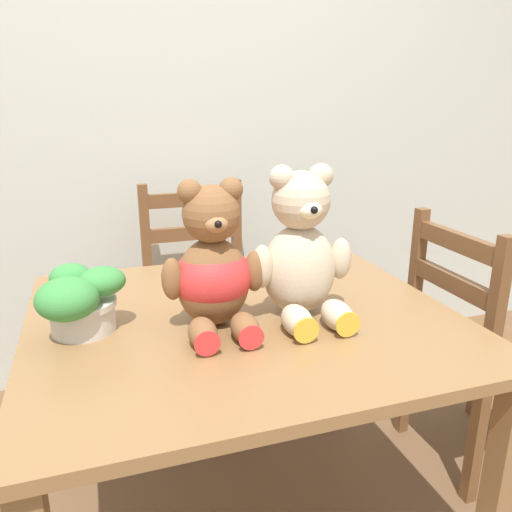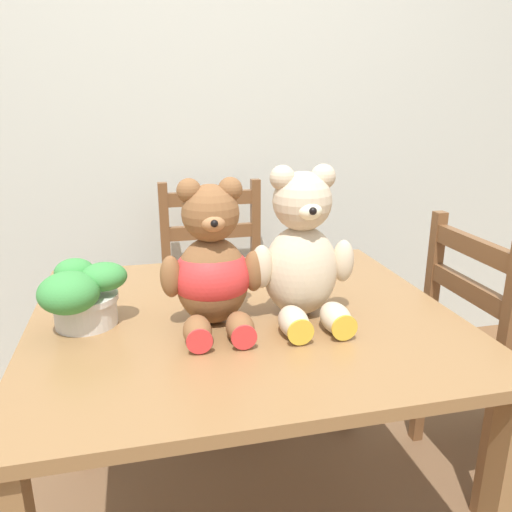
{
  "view_description": "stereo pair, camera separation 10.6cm",
  "coord_description": "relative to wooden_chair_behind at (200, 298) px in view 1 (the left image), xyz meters",
  "views": [
    {
      "loc": [
        -0.35,
        -0.69,
        1.3
      ],
      "look_at": [
        0.03,
        0.46,
        0.92
      ],
      "focal_mm": 35.0,
      "sensor_mm": 36.0,
      "label": 1
    },
    {
      "loc": [
        -0.25,
        -0.72,
        1.3
      ],
      "look_at": [
        0.03,
        0.46,
        0.92
      ],
      "focal_mm": 35.0,
      "sensor_mm": 36.0,
      "label": 2
    }
  ],
  "objects": [
    {
      "name": "teddy_bear_left",
      "position": [
        -0.14,
        -0.86,
        0.43
      ],
      "size": [
        0.26,
        0.27,
        0.37
      ],
      "rotation": [
        0.0,
        0.0,
        3.11
      ],
      "color": "brown",
      "rests_on": "dining_table"
    },
    {
      "name": "wooden_chair_behind",
      "position": [
        0.0,
        0.0,
        0.0
      ],
      "size": [
        0.45,
        0.4,
        0.96
      ],
      "rotation": [
        0.0,
        0.0,
        3.14
      ],
      "color": "brown",
      "rests_on": "ground_plane"
    },
    {
      "name": "teddy_bear_right",
      "position": [
        0.1,
        -0.87,
        0.45
      ],
      "size": [
        0.28,
        0.27,
        0.4
      ],
      "rotation": [
        0.0,
        0.0,
        3.13
      ],
      "color": "beige",
      "rests_on": "dining_table"
    },
    {
      "name": "dining_table",
      "position": [
        -0.05,
        -0.82,
        0.18
      ],
      "size": [
        1.11,
        0.98,
        0.75
      ],
      "color": "olive",
      "rests_on": "ground_plane"
    },
    {
      "name": "wall_back",
      "position": [
        -0.05,
        0.32,
        0.83
      ],
      "size": [
        8.0,
        0.04,
        2.6
      ],
      "primitive_type": "cube",
      "color": "silver",
      "rests_on": "ground_plane"
    },
    {
      "name": "potted_plant",
      "position": [
        -0.46,
        -0.81,
        0.37
      ],
      "size": [
        0.21,
        0.21,
        0.17
      ],
      "color": "beige",
      "rests_on": "dining_table"
    },
    {
      "name": "wooden_chair_side",
      "position": [
        0.84,
        -0.73,
        -0.01
      ],
      "size": [
        0.4,
        0.43,
        0.93
      ],
      "rotation": [
        0.0,
        0.0,
        -1.57
      ],
      "color": "brown",
      "rests_on": "ground_plane"
    }
  ]
}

